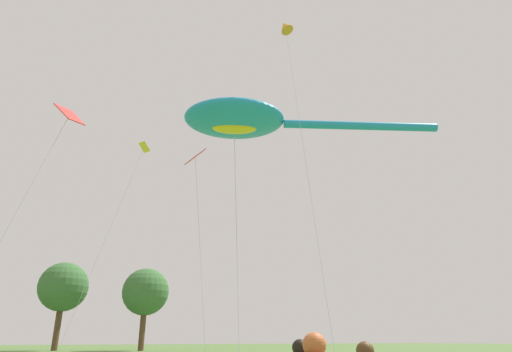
{
  "coord_description": "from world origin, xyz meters",
  "views": [
    {
      "loc": [
        -5.81,
        -2.94,
        1.46
      ],
      "look_at": [
        0.82,
        10.38,
        7.04
      ],
      "focal_mm": 30.7,
      "sensor_mm": 36.0,
      "label": 1
    }
  ],
  "objects": [
    {
      "name": "small_kite_triangle_green",
      "position": [
        -5.65,
        14.73,
        9.84
      ],
      "size": [
        3.44,
        1.54,
        10.63
      ],
      "rotation": [
        0.0,
        0.0,
        -0.56
      ],
      "color": "red",
      "rests_on": "ground"
    },
    {
      "name": "small_kite_stunt_black",
      "position": [
        0.91,
        17.83,
        10.37
      ],
      "size": [
        0.86,
        2.59,
        11.09
      ],
      "rotation": [
        0.0,
        0.0,
        -3.1
      ],
      "color": "red",
      "rests_on": "ground"
    },
    {
      "name": "tree_shrub_far",
      "position": [
        -1.89,
        67.53,
        8.56
      ],
      "size": [
        6.95,
        6.95,
        12.1
      ],
      "color": "#513823",
      "rests_on": "ground"
    },
    {
      "name": "tree_broad_distant",
      "position": [
        8.73,
        61.85,
        7.83
      ],
      "size": [
        6.56,
        6.56,
        11.17
      ],
      "color": "#513823",
      "rests_on": "ground"
    },
    {
      "name": "small_kite_box_yellow",
      "position": [
        5.96,
        16.52,
        19.99
      ],
      "size": [
        1.97,
        2.19,
        20.59
      ],
      "rotation": [
        0.0,
        0.0,
        -2.51
      ],
      "color": "orange",
      "rests_on": "ground"
    },
    {
      "name": "small_kite_diamond_red",
      "position": [
        -0.61,
        25.61,
        13.22
      ],
      "size": [
        4.3,
        1.0,
        14.48
      ],
      "rotation": [
        0.0,
        0.0,
        0.42
      ],
      "color": "yellow",
      "rests_on": "ground"
    },
    {
      "name": "big_show_kite",
      "position": [
        3.75,
        18.24,
        13.72
      ],
      "size": [
        15.02,
        8.37,
        14.43
      ],
      "rotation": [
        0.0,
        0.0,
        2.74
      ],
      "color": "#1E8CBF",
      "rests_on": "ground"
    }
  ]
}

